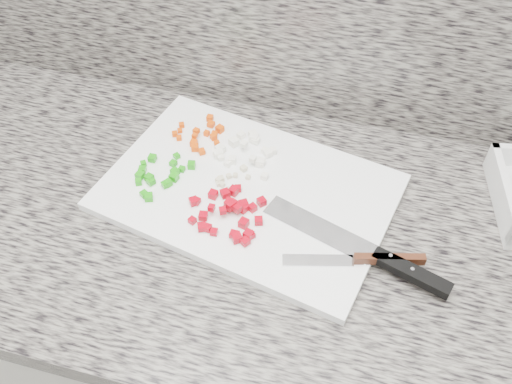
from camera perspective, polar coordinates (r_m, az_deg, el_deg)
cabinet at (r=1.37m, az=0.39°, el=-15.38°), size 3.92×0.62×0.86m
countertop at (r=0.98m, az=0.52°, el=-3.79°), size 3.96×0.64×0.04m
cutting_board at (r=1.00m, az=-0.81°, el=-0.01°), size 0.54×0.42×0.02m
carrot_pile at (r=1.08m, az=-5.42°, el=5.73°), size 0.10×0.11×0.02m
onion_pile at (r=1.05m, az=-1.25°, el=4.18°), size 0.11×0.11×0.02m
green_pepper_pile at (r=1.02m, az=-9.60°, el=1.66°), size 0.10×0.12×0.01m
red_pepper_pile at (r=0.95m, az=-2.61°, el=-2.06°), size 0.14×0.12×0.03m
garlic_pile at (r=1.00m, az=-2.73°, el=1.36°), size 0.06×0.07×0.01m
chef_knife at (r=0.92m, az=12.12°, el=-6.36°), size 0.31×0.13×0.02m
paring_knife at (r=0.91m, az=11.45°, el=-6.62°), size 0.22×0.07×0.02m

